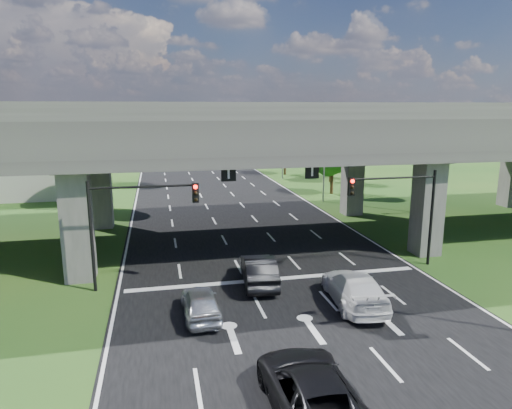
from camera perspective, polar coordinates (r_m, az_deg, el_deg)
name	(u,v)px	position (r m, az deg, el deg)	size (l,w,h in m)	color
ground	(295,304)	(23.54, 4.85, -12.35)	(160.00, 160.00, 0.00)	#1C4616
road	(253,246)	(32.60, -0.34, -5.25)	(18.00, 120.00, 0.03)	black
overpass	(247,133)	(33.14, -1.08, 8.95)	(80.00, 15.00, 10.00)	#393734
signal_right	(401,201)	(28.80, 17.68, 0.42)	(5.76, 0.54, 6.00)	black
signal_left	(133,214)	(25.05, -15.14, -1.11)	(5.76, 0.54, 6.00)	black
streetlight_far	(321,146)	(47.59, 8.14, 7.27)	(3.38, 0.25, 10.00)	gray
streetlight_beyond	(280,136)	(62.80, 3.02, 8.49)	(3.38, 0.25, 10.00)	gray
tree_left_near	(77,159)	(47.31, -21.47, 5.28)	(4.50, 4.50, 7.80)	black
tree_left_mid	(61,158)	(55.73, -23.22, 5.37)	(3.91, 3.90, 6.76)	black
tree_left_far	(105,143)	(62.96, -18.37, 7.27)	(4.80, 4.80, 8.32)	black
tree_right_near	(333,155)	(52.49, 9.61, 6.17)	(4.20, 4.20, 7.28)	black
tree_right_mid	(332,151)	(61.02, 9.43, 6.67)	(3.91, 3.90, 6.76)	black
tree_right_far	(286,142)	(67.23, 3.72, 7.84)	(4.50, 4.50, 7.80)	black
car_silver	(201,303)	(22.03, -6.93, -12.09)	(1.65, 4.11, 1.40)	silver
car_dark	(259,270)	(25.62, 0.35, -8.20)	(1.71, 4.91, 1.62)	black
car_white	(354,288)	(23.66, 12.21, -10.22)	(2.29, 5.63, 1.63)	silver
car_trailing	(311,391)	(15.83, 6.90, -22.10)	(2.67, 5.80, 1.61)	black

